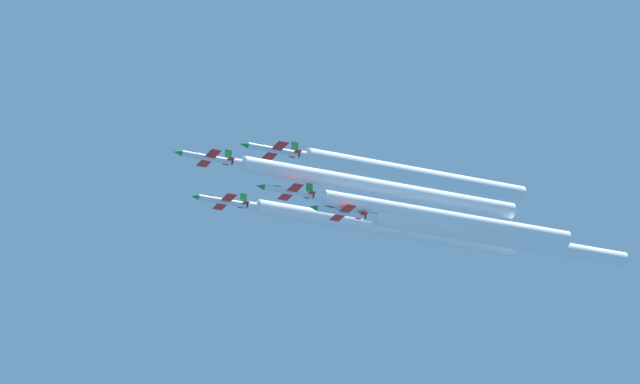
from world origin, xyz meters
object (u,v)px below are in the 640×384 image
(jet_lead, at_px, (205,157))
(jet_left_wingman, at_px, (271,149))
(jet_slot, at_px, (287,191))
(jet_right_wingman, at_px, (221,201))
(jet_high_trail, at_px, (339,212))

(jet_lead, height_order, jet_left_wingman, jet_lead)
(jet_lead, distance_m, jet_slot, 17.98)
(jet_right_wingman, xyz_separation_m, jet_slot, (-13.98, -8.74, -1.77))
(jet_left_wingman, bearing_deg, jet_slot, -33.72)
(jet_slot, bearing_deg, jet_right_wingman, 32.00)
(jet_lead, distance_m, jet_right_wingman, 16.32)
(jet_left_wingman, relative_size, jet_right_wingman, 1.00)
(jet_left_wingman, bearing_deg, jet_lead, 32.34)
(jet_lead, xyz_separation_m, jet_slot, (-0.42, -17.42, -4.45))
(jet_slot, xyz_separation_m, jet_high_trail, (0.60, -11.73, -2.34))
(jet_lead, height_order, jet_slot, jet_lead)
(jet_left_wingman, bearing_deg, jet_high_trail, -56.13)
(jet_high_trail, bearing_deg, jet_left_wingman, 123.87)
(jet_left_wingman, relative_size, jet_slot, 1.00)
(jet_lead, height_order, jet_high_trail, jet_lead)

